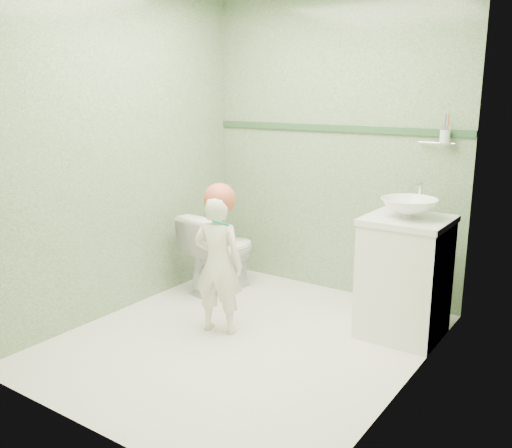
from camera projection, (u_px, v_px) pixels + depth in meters
The scene contains 12 objects.
ground at pixel (243, 340), 3.74m from camera, with size 2.50×2.50×0.00m, color silver.
room_shell at pixel (242, 163), 3.46m from camera, with size 2.50×2.54×2.40m.
trim_stripe at pixel (333, 128), 4.42m from camera, with size 2.20×0.02×0.05m, color #2F5532.
vanity at pixel (404, 279), 3.75m from camera, with size 0.52×0.50×0.80m, color white.
counter at pixel (408, 220), 3.65m from camera, with size 0.54×0.52×0.04m, color white.
basin at pixel (409, 208), 3.63m from camera, with size 0.37×0.37×0.13m, color white.
faucet at pixel (419, 192), 3.76m from camera, with size 0.03×0.13×0.18m.
cup_holder at pixel (444, 137), 3.89m from camera, with size 0.26×0.07×0.21m.
toilet at pixel (220, 252), 4.63m from camera, with size 0.37×0.65×0.66m, color white.
toddler at pixel (218, 264), 3.79m from camera, with size 0.35×0.23×0.97m, color white.
hair_cap at pixel (219, 199), 3.70m from camera, with size 0.22×0.22×0.22m, color #BD553A.
teal_toothbrush at pixel (220, 222), 3.57m from camera, with size 0.11×0.14×0.08m.
Camera 1 is at (2.02, -2.80, 1.65)m, focal length 38.93 mm.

